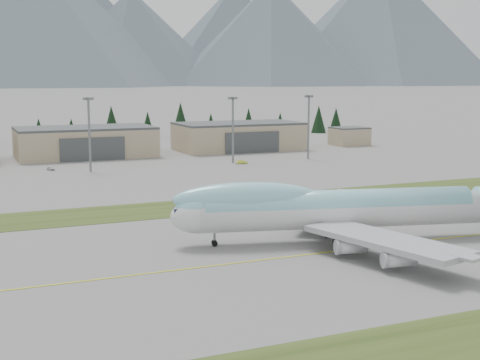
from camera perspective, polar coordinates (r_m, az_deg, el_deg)
name	(u,v)px	position (r m, az deg, el deg)	size (l,w,h in m)	color
ground	(346,250)	(112.47, 9.00, -5.94)	(7000.00, 7000.00, 0.00)	slate
grass_strip_far	(239,204)	(151.43, -0.12, -2.03)	(400.00, 18.00, 0.08)	#304117
taxiway_line_main	(346,250)	(112.47, 9.00, -5.94)	(400.00, 0.40, 0.02)	#D0CC18
boeing_747_freighter	(340,208)	(117.48, 8.53, -2.38)	(67.43, 56.41, 17.72)	silver
hangar_center	(85,142)	(246.59, -13.05, 3.19)	(48.00, 26.60, 10.80)	tan
hangar_right	(239,136)	(263.89, -0.11, 3.77)	(48.00, 26.60, 10.80)	tan
control_shed	(349,136)	(285.77, 9.32, 3.71)	(14.00, 12.00, 7.60)	tan
floodlight_masts	(124,118)	(209.53, -9.88, 5.20)	(155.80, 6.17, 23.90)	slate
service_vehicle_a	(51,170)	(213.55, -15.85, 0.80)	(1.31, 3.25, 1.11)	silver
service_vehicle_b	(242,164)	(221.13, 0.16, 1.39)	(1.30, 3.71, 1.22)	#C6D635
service_vehicle_c	(270,151)	(259.20, 2.59, 2.47)	(1.46, 3.61, 1.05)	silver
conifer_belt	(71,125)	(307.30, -14.22, 4.54)	(269.32, 15.67, 16.79)	black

